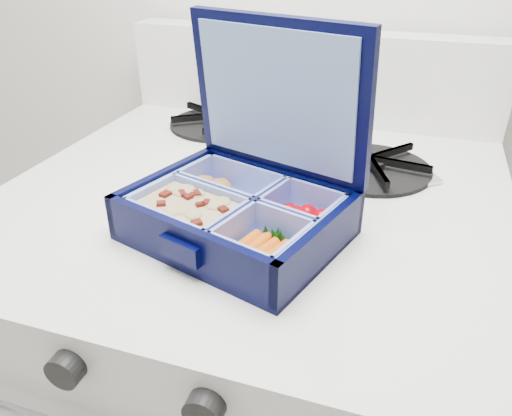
% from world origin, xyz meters
% --- Properties ---
extents(bento_box, '(0.26, 0.23, 0.05)m').
position_xyz_m(bento_box, '(-0.50, 1.53, 0.99)').
color(bento_box, black).
rests_on(bento_box, stove).
extents(burner_grate, '(0.20, 0.20, 0.03)m').
position_xyz_m(burner_grate, '(-0.38, 1.75, 0.98)').
color(burner_grate, black).
rests_on(burner_grate, stove).
extents(burner_grate_rear, '(0.23, 0.23, 0.02)m').
position_xyz_m(burner_grate_rear, '(-0.65, 1.85, 0.97)').
color(burner_grate_rear, black).
rests_on(burner_grate_rear, stove).
extents(fork, '(0.17, 0.15, 0.01)m').
position_xyz_m(fork, '(-0.38, 1.67, 0.97)').
color(fork, silver).
rests_on(fork, stove).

